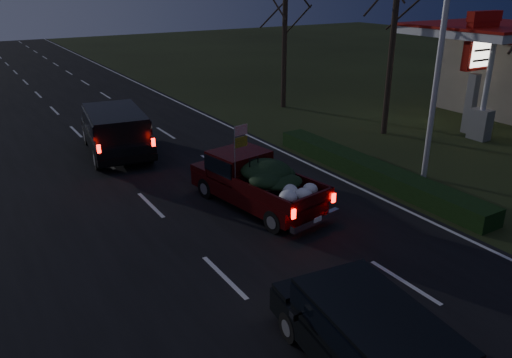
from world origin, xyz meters
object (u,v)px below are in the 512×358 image
gas_price_pylon (479,53)px  rear_suv (372,337)px  pickup_truck (256,179)px  lead_suv (115,127)px  light_pole (444,24)px

gas_price_pylon → rear_suv: 18.18m
rear_suv → gas_price_pylon: bearing=38.2°
pickup_truck → rear_suv: pickup_truck is taller
lead_suv → gas_price_pylon: bearing=-12.4°
light_pole → gas_price_pylon: light_pole is taller
lead_suv → light_pole: bearing=-36.6°
light_pole → lead_suv: light_pole is taller
lead_suv → rear_suv: lead_suv is taller
pickup_truck → rear_suv: bearing=-115.9°
gas_price_pylon → light_pole: bearing=-155.3°
light_pole → pickup_truck: size_ratio=1.83×
gas_price_pylon → lead_suv: size_ratio=1.00×
pickup_truck → lead_suv: pickup_truck is taller
lead_suv → rear_suv: 15.00m
pickup_truck → lead_suv: bearing=97.1°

